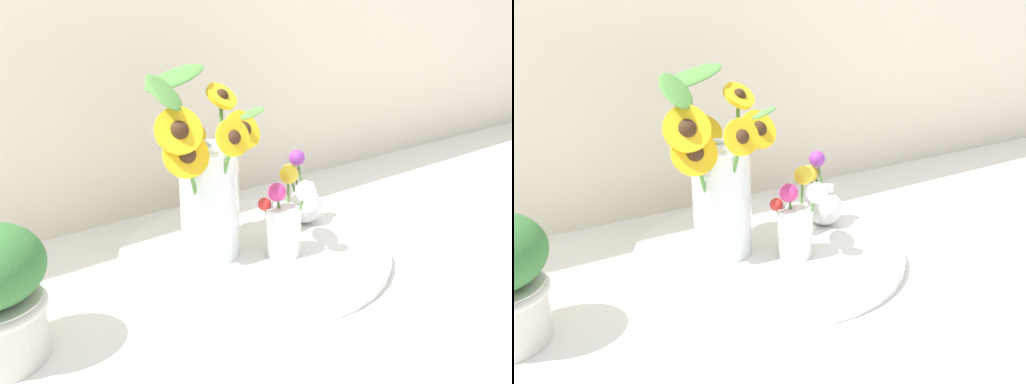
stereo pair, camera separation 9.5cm
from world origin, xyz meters
TOP-DOWN VIEW (x-y plane):
  - ground_plane at (0.00, 0.00)m, footprint 6.00×6.00m
  - serving_tray at (0.00, 0.03)m, footprint 0.53×0.53m
  - mason_jar_sunflowers at (-0.09, 0.06)m, footprint 0.26×0.22m
  - vase_small_center at (0.02, -0.03)m, footprint 0.10×0.10m
  - vase_bulb_right at (0.16, 0.06)m, footprint 0.08×0.08m

SIDE VIEW (x-z plane):
  - ground_plane at x=0.00m, z-range 0.00..0.00m
  - serving_tray at x=0.00m, z-range 0.00..0.02m
  - vase_bulb_right at x=0.16m, z-range -0.01..0.16m
  - vase_small_center at x=0.02m, z-range 0.01..0.17m
  - mason_jar_sunflowers at x=-0.09m, z-range -0.02..0.34m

